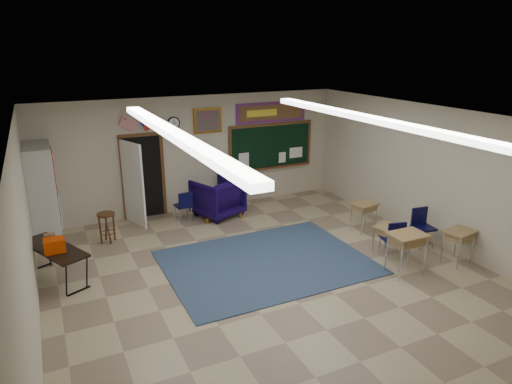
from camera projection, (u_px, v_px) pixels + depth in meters
name	position (u px, v px, depth m)	size (l,w,h in m)	color
floor	(276.00, 282.00, 8.48)	(9.00, 9.00, 0.00)	tan
back_wall	(196.00, 154.00, 11.88)	(8.00, 0.04, 3.00)	#BCAE98
front_wall	(511.00, 357.00, 4.17)	(8.00, 0.04, 3.00)	#BCAE98
left_wall	(26.00, 249.00, 6.37)	(0.04, 9.00, 3.00)	#BCAE98
right_wall	(443.00, 179.00, 9.67)	(0.04, 9.00, 3.00)	#BCAE98
ceiling	(279.00, 121.00, 7.56)	(8.00, 9.00, 0.04)	silver
area_rug	(266.00, 262.00, 9.25)	(4.00, 3.00, 0.02)	#303E5C
fluorescent_strips	(279.00, 125.00, 7.58)	(3.86, 6.00, 0.10)	white
doorway	(140.00, 179.00, 11.27)	(1.10, 0.89, 2.16)	black
chalkboard	(271.00, 148.00, 12.76)	(2.55, 0.14, 1.30)	#583319
bulletin_board	(271.00, 112.00, 12.46)	(2.10, 0.05, 0.55)	red
framed_art_print	(208.00, 121.00, 11.73)	(0.75, 0.05, 0.65)	#8B5C1A
wall_clock	(174.00, 123.00, 11.36)	(0.32, 0.05, 0.32)	black
wall_flags	(139.00, 120.00, 10.95)	(1.16, 0.06, 0.70)	red
storage_cabinet	(43.00, 195.00, 9.91)	(0.59, 1.25, 2.20)	#B3B3AE
wingback_armchair	(218.00, 197.00, 11.66)	(1.05, 1.08, 0.99)	#100535
student_chair_reading	(183.00, 206.00, 11.28)	(0.40, 0.40, 0.80)	black
student_chair_desk_a	(391.00, 239.00, 9.32)	(0.42, 0.42, 0.85)	black
student_chair_desk_b	(424.00, 229.00, 9.82)	(0.43, 0.43, 0.86)	black
student_desk_front_left	(386.00, 238.00, 9.54)	(0.60, 0.51, 0.63)	olive
student_desk_front_right	(364.00, 215.00, 10.73)	(0.63, 0.51, 0.68)	olive
student_desk_back_left	(406.00, 251.00, 8.69)	(0.70, 0.53, 0.82)	olive
student_desk_back_right	(458.00, 245.00, 9.12)	(0.66, 0.54, 0.70)	olive
folding_table	(56.00, 262.00, 8.47)	(1.16, 1.69, 0.92)	black
wooden_stool	(107.00, 227.00, 10.12)	(0.39, 0.39, 0.68)	#492E16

